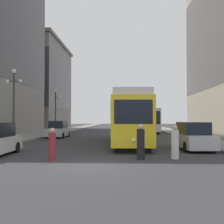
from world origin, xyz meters
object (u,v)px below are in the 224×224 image
at_px(transit_bus, 148,119).
at_px(lamp_post_left_far, 56,105).
at_px(lamp_post_left_near, 14,94).
at_px(pedestrian_on_sidewalk, 141,143).
at_px(parked_car_left_mid, 58,130).
at_px(streetcar, 128,118).
at_px(pedestrian_crossing_far, 175,143).
at_px(parked_car_right_far, 192,137).
at_px(pedestrian_crossing_near, 52,145).

relative_size(transit_bus, lamp_post_left_far, 1.95).
bearing_deg(lamp_post_left_near, pedestrian_on_sidewalk, -39.61).
distance_m(parked_car_left_mid, pedestrian_on_sidewalk, 17.69).
distance_m(streetcar, pedestrian_crossing_far, 9.15).
xyz_separation_m(parked_car_left_mid, pedestrian_crossing_far, (9.87, -15.47, -0.04)).
distance_m(parked_car_right_far, pedestrian_crossing_near, 9.56).
bearing_deg(pedestrian_on_sidewalk, streetcar, 75.86).
bearing_deg(pedestrian_crossing_far, transit_bus, -173.28).
bearing_deg(parked_car_left_mid, streetcar, -39.97).
relative_size(transit_bus, lamp_post_left_near, 1.87).
bearing_deg(pedestrian_on_sidewalk, parked_car_left_mid, 99.50).
xyz_separation_m(pedestrian_crossing_near, pedestrian_on_sidewalk, (4.35, 0.58, 0.08)).
bearing_deg(lamp_post_left_near, parked_car_right_far, -15.08).
distance_m(transit_bus, pedestrian_crossing_far, 26.72).
height_order(lamp_post_left_near, lamp_post_left_far, lamp_post_left_near).
xyz_separation_m(streetcar, pedestrian_crossing_far, (2.33, -8.75, -1.30)).
height_order(parked_car_left_mid, lamp_post_left_near, lamp_post_left_near).
distance_m(transit_bus, lamp_post_left_near, 22.59).
bearing_deg(pedestrian_crossing_near, parked_car_left_mid, 135.71).
distance_m(parked_car_right_far, lamp_post_left_near, 14.56).
relative_size(pedestrian_crossing_near, pedestrian_on_sidewalk, 0.90).
relative_size(streetcar, pedestrian_on_sidewalk, 8.20).
bearing_deg(streetcar, lamp_post_left_far, 124.26).
distance_m(transit_bus, pedestrian_on_sidewalk, 27.07).
bearing_deg(streetcar, transit_bus, 77.87).
xyz_separation_m(streetcar, lamp_post_left_far, (-9.44, 12.79, 1.82)).
bearing_deg(transit_bus, pedestrian_crossing_far, -91.62).
xyz_separation_m(parked_car_left_mid, lamp_post_left_far, (-1.90, 6.07, 3.07)).
distance_m(parked_car_left_mid, parked_car_right_far, 16.22).
xyz_separation_m(streetcar, lamp_post_left_near, (-9.44, -0.71, 1.97)).
height_order(parked_car_left_mid, lamp_post_left_far, lamp_post_left_far).
height_order(pedestrian_crossing_near, lamp_post_left_far, lamp_post_left_far).
relative_size(parked_car_right_far, pedestrian_on_sidewalk, 2.83).
height_order(streetcar, pedestrian_on_sidewalk, streetcar).
relative_size(parked_car_right_far, lamp_post_left_far, 0.87).
xyz_separation_m(streetcar, pedestrian_crossing_near, (-3.77, -9.57, -1.36)).
bearing_deg(parked_car_left_mid, pedestrian_crossing_near, -75.22).
relative_size(parked_car_right_far, pedestrian_crossing_near, 3.15).
bearing_deg(pedestrian_crossing_near, lamp_post_left_far, 136.91).
bearing_deg(parked_car_left_mid, transit_bus, 48.12).
relative_size(parked_car_left_mid, pedestrian_crossing_near, 2.71).
bearing_deg(parked_car_left_mid, pedestrian_crossing_far, -55.71).
distance_m(streetcar, parked_car_right_far, 6.26).
bearing_deg(streetcar, pedestrian_on_sidewalk, -88.50).
bearing_deg(pedestrian_on_sidewalk, parked_car_right_far, 33.42).
bearing_deg(pedestrian_crossing_far, lamp_post_left_near, -115.86).
xyz_separation_m(parked_car_right_far, pedestrian_on_sidewalk, (-3.69, -4.60, -0.02)).
distance_m(streetcar, pedestrian_crossing_near, 10.38).
xyz_separation_m(parked_car_right_far, lamp_post_left_far, (-13.71, 17.19, 3.07)).
height_order(parked_car_right_far, pedestrian_on_sidewalk, parked_car_right_far).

